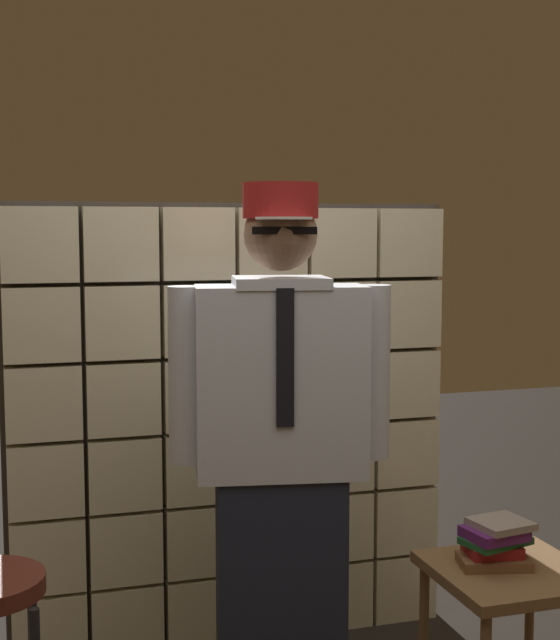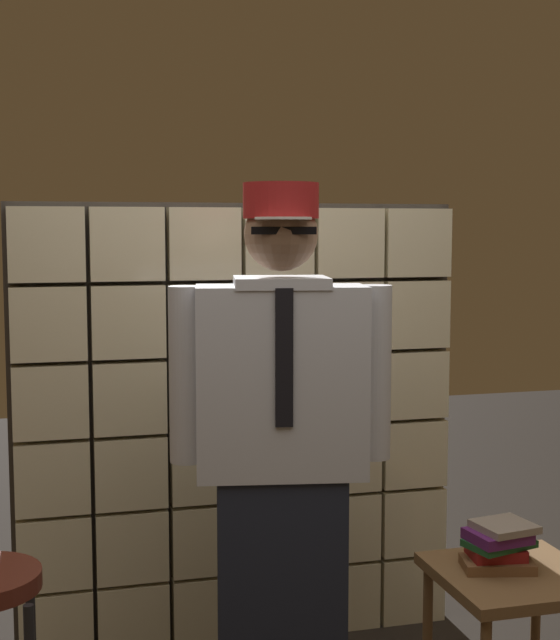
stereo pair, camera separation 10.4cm
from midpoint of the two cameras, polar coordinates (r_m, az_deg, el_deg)
name	(u,v)px [view 2 (the right image)]	position (r m, az deg, el deg)	size (l,w,h in m)	color
glass_block_wall	(241,428)	(3.68, -1.63, -6.84)	(1.81, 0.10, 1.81)	beige
standing_person	(281,452)	(3.01, 1.06, -8.34)	(0.74, 0.36, 1.84)	#1E2333
side_table	(514,591)	(3.35, 15.44, -16.12)	(0.52, 0.52, 0.52)	brown
book_stack	(499,546)	(3.31, 14.51, -13.62)	(0.27, 0.21, 0.16)	brown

